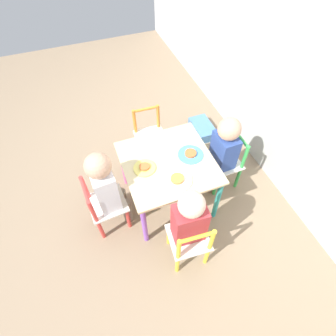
{
  "coord_description": "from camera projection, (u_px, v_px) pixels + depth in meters",
  "views": [
    {
      "loc": [
        1.1,
        -0.42,
        1.91
      ],
      "look_at": [
        0.0,
        0.0,
        0.41
      ],
      "focal_mm": 28.0,
      "sensor_mm": 36.0,
      "label": 1
    }
  ],
  "objects": [
    {
      "name": "plate_right",
      "position": [
        177.0,
        179.0,
        1.74
      ],
      "size": [
        0.2,
        0.2,
        0.03
      ],
      "color": "white",
      "rests_on": "kids_table"
    },
    {
      "name": "house_wall",
      "position": [
        332.0,
        18.0,
        1.43
      ],
      "size": [
        6.0,
        0.06,
        2.6
      ],
      "color": "beige",
      "rests_on": "ground_plane"
    },
    {
      "name": "ground_plane",
      "position": [
        168.0,
        198.0,
        2.23
      ],
      "size": [
        6.0,
        6.0,
        0.0
      ],
      "primitive_type": "plane",
      "color": "#8C755B"
    },
    {
      "name": "storage_bin",
      "position": [
        202.0,
        129.0,
        2.69
      ],
      "size": [
        0.31,
        0.19,
        0.1
      ],
      "color": "#4C7FB7",
      "rests_on": "ground_plane"
    },
    {
      "name": "child_right",
      "position": [
        188.0,
        220.0,
        1.62
      ],
      "size": [
        0.22,
        0.21,
        0.74
      ],
      "rotation": [
        0.0,
        0.0,
        -1.65
      ],
      "color": "#7A6B5B",
      "rests_on": "ground_plane"
    },
    {
      "name": "chair_orange",
      "position": [
        150.0,
        137.0,
        2.34
      ],
      "size": [
        0.27,
        0.27,
        0.51
      ],
      "rotation": [
        0.0,
        0.0,
        1.53
      ],
      "color": "silver",
      "rests_on": "ground_plane"
    },
    {
      "name": "child_front",
      "position": [
        107.0,
        186.0,
        1.75
      ],
      "size": [
        0.21,
        0.22,
        0.77
      ],
      "rotation": [
        0.0,
        0.0,
        -3.07
      ],
      "color": "#7A6B5B",
      "rests_on": "ground_plane"
    },
    {
      "name": "chair_green",
      "position": [
        225.0,
        162.0,
        2.16
      ],
      "size": [
        0.26,
        0.26,
        0.51
      ],
      "rotation": [
        0.0,
        0.0,
        0.02
      ],
      "color": "silver",
      "rests_on": "ground_plane"
    },
    {
      "name": "chair_red",
      "position": [
        104.0,
        205.0,
        1.9
      ],
      "size": [
        0.28,
        0.28,
        0.51
      ],
      "rotation": [
        0.0,
        0.0,
        -3.07
      ],
      "color": "silver",
      "rests_on": "ground_plane"
    },
    {
      "name": "chair_yellow",
      "position": [
        189.0,
        241.0,
        1.73
      ],
      "size": [
        0.28,
        0.28,
        0.51
      ],
      "rotation": [
        0.0,
        0.0,
        -1.65
      ],
      "color": "silver",
      "rests_on": "ground_plane"
    },
    {
      "name": "kids_table",
      "position": [
        168.0,
        167.0,
        1.9
      ],
      "size": [
        0.64,
        0.64,
        0.49
      ],
      "color": "beige",
      "rests_on": "ground_plane"
    },
    {
      "name": "child_back",
      "position": [
        223.0,
        149.0,
        1.99
      ],
      "size": [
        0.2,
        0.22,
        0.72
      ],
      "rotation": [
        0.0,
        0.0,
        0.02
      ],
      "color": "#7A6B5B",
      "rests_on": "ground_plane"
    },
    {
      "name": "plate_front",
      "position": [
        145.0,
        168.0,
        1.81
      ],
      "size": [
        0.15,
        0.15,
        0.03
      ],
      "color": "#EADB66",
      "rests_on": "kids_table"
    },
    {
      "name": "plate_back",
      "position": [
        191.0,
        154.0,
        1.88
      ],
      "size": [
        0.18,
        0.18,
        0.03
      ],
      "color": "#4C9EE0",
      "rests_on": "kids_table"
    }
  ]
}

